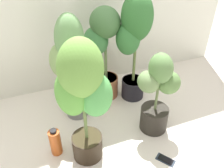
{
  "coord_description": "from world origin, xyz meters",
  "views": [
    {
      "loc": [
        -0.59,
        -1.3,
        1.5
      ],
      "look_at": [
        0.01,
        0.22,
        0.35
      ],
      "focal_mm": 37.17,
      "sensor_mm": 36.0,
      "label": 1
    }
  ],
  "objects_px": {
    "nutrient_bottle": "(55,142)",
    "cell_phone": "(165,160)",
    "potted_plant_back_left": "(72,59)",
    "potted_plant_back_center": "(103,47)",
    "potted_plant_front_right": "(157,94)",
    "potted_plant_back_right": "(134,37)",
    "potted_plant_front_left": "(83,93)"
  },
  "relations": [
    {
      "from": "potted_plant_front_right",
      "to": "potted_plant_back_right",
      "type": "bearing_deg",
      "value": 89.12
    },
    {
      "from": "potted_plant_back_right",
      "to": "nutrient_bottle",
      "type": "xyz_separation_m",
      "value": [
        -0.85,
        -0.45,
        -0.54
      ]
    },
    {
      "from": "potted_plant_front_left",
      "to": "potted_plant_back_left",
      "type": "relative_size",
      "value": 1.02
    },
    {
      "from": "potted_plant_front_left",
      "to": "potted_plant_back_left",
      "type": "xyz_separation_m",
      "value": [
        0.04,
        0.5,
        -0.02
      ]
    },
    {
      "from": "potted_plant_back_center",
      "to": "potted_plant_back_right",
      "type": "distance_m",
      "value": 0.3
    },
    {
      "from": "potted_plant_back_center",
      "to": "potted_plant_front_left",
      "type": "bearing_deg",
      "value": -118.7
    },
    {
      "from": "potted_plant_front_right",
      "to": "nutrient_bottle",
      "type": "bearing_deg",
      "value": 177.48
    },
    {
      "from": "potted_plant_back_left",
      "to": "potted_plant_back_center",
      "type": "relative_size",
      "value": 1.04
    },
    {
      "from": "potted_plant_front_left",
      "to": "cell_phone",
      "type": "relative_size",
      "value": 6.19
    },
    {
      "from": "potted_plant_front_left",
      "to": "potted_plant_back_left",
      "type": "distance_m",
      "value": 0.5
    },
    {
      "from": "potted_plant_back_left",
      "to": "potted_plant_back_center",
      "type": "height_order",
      "value": "potted_plant_back_left"
    },
    {
      "from": "potted_plant_front_left",
      "to": "nutrient_bottle",
      "type": "bearing_deg",
      "value": 153.76
    },
    {
      "from": "nutrient_bottle",
      "to": "potted_plant_front_left",
      "type": "bearing_deg",
      "value": -26.24
    },
    {
      "from": "cell_phone",
      "to": "potted_plant_front_right",
      "type": "bearing_deg",
      "value": 41.75
    },
    {
      "from": "potted_plant_front_right",
      "to": "potted_plant_back_right",
      "type": "relative_size",
      "value": 0.69
    },
    {
      "from": "potted_plant_back_left",
      "to": "potted_plant_back_right",
      "type": "height_order",
      "value": "potted_plant_back_right"
    },
    {
      "from": "potted_plant_front_left",
      "to": "potted_plant_front_right",
      "type": "xyz_separation_m",
      "value": [
        0.62,
        0.07,
        -0.23
      ]
    },
    {
      "from": "potted_plant_front_left",
      "to": "potted_plant_back_right",
      "type": "xyz_separation_m",
      "value": [
        0.62,
        0.56,
        0.05
      ]
    },
    {
      "from": "potted_plant_back_left",
      "to": "nutrient_bottle",
      "type": "relative_size",
      "value": 3.97
    },
    {
      "from": "potted_plant_back_right",
      "to": "nutrient_bottle",
      "type": "height_order",
      "value": "potted_plant_back_right"
    },
    {
      "from": "potted_plant_back_left",
      "to": "potted_plant_back_right",
      "type": "xyz_separation_m",
      "value": [
        0.58,
        0.06,
        0.07
      ]
    },
    {
      "from": "cell_phone",
      "to": "potted_plant_front_left",
      "type": "bearing_deg",
      "value": 118.51
    },
    {
      "from": "cell_phone",
      "to": "nutrient_bottle",
      "type": "relative_size",
      "value": 0.65
    },
    {
      "from": "potted_plant_back_left",
      "to": "nutrient_bottle",
      "type": "xyz_separation_m",
      "value": [
        -0.26,
        -0.39,
        -0.47
      ]
    },
    {
      "from": "potted_plant_back_center",
      "to": "cell_phone",
      "type": "distance_m",
      "value": 1.1
    },
    {
      "from": "nutrient_bottle",
      "to": "cell_phone",
      "type": "bearing_deg",
      "value": -26.64
    },
    {
      "from": "potted_plant_front_right",
      "to": "nutrient_bottle",
      "type": "height_order",
      "value": "potted_plant_front_right"
    },
    {
      "from": "nutrient_bottle",
      "to": "potted_plant_back_center",
      "type": "bearing_deg",
      "value": 43.61
    },
    {
      "from": "potted_plant_back_left",
      "to": "cell_phone",
      "type": "distance_m",
      "value": 1.08
    },
    {
      "from": "potted_plant_back_center",
      "to": "cell_phone",
      "type": "height_order",
      "value": "potted_plant_back_center"
    },
    {
      "from": "potted_plant_back_right",
      "to": "nutrient_bottle",
      "type": "distance_m",
      "value": 1.1
    },
    {
      "from": "potted_plant_back_left",
      "to": "potted_plant_front_right",
      "type": "height_order",
      "value": "potted_plant_back_left"
    }
  ]
}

